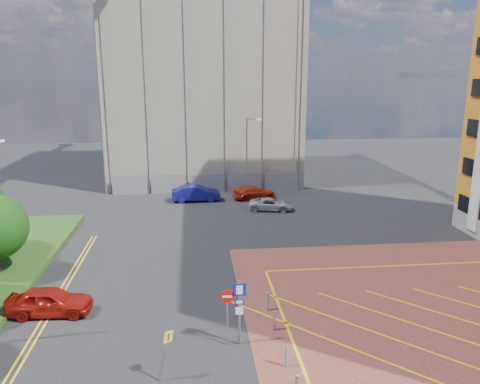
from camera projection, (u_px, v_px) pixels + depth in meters
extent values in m
plane|color=black|center=(230.00, 357.00, 20.67)|extent=(140.00, 140.00, 0.00)
cube|color=silver|center=(0.00, 141.00, 28.94)|extent=(0.50, 0.15, 0.12)
cylinder|color=#9EA0A8|center=(247.00, 158.00, 47.11)|extent=(0.16, 0.16, 8.00)
cylinder|color=#9EA0A8|center=(253.00, 119.00, 46.23)|extent=(1.20, 0.10, 0.10)
cube|color=silver|center=(259.00, 119.00, 46.30)|extent=(0.50, 0.15, 0.12)
cylinder|color=#9EA0A8|center=(239.00, 313.00, 21.29)|extent=(0.10, 0.10, 3.20)
cube|color=#0A12B0|center=(239.00, 290.00, 20.98)|extent=(0.60, 0.04, 0.60)
cube|color=white|center=(239.00, 290.00, 20.96)|extent=(0.30, 0.02, 0.42)
cube|color=#0A12B0|center=(239.00, 302.00, 21.13)|extent=(0.40, 0.04, 0.25)
cube|color=white|center=(239.00, 302.00, 21.11)|extent=(0.28, 0.02, 0.14)
cube|color=white|center=(239.00, 311.00, 21.24)|extent=(0.35, 0.04, 0.35)
cylinder|color=#9EA0A8|center=(227.00, 318.00, 21.30)|extent=(0.08, 0.08, 2.70)
cylinder|color=red|center=(227.00, 296.00, 21.00)|extent=(0.64, 0.04, 0.64)
cube|color=white|center=(227.00, 297.00, 20.98)|extent=(0.44, 0.02, 0.10)
cylinder|color=#9EA0A8|center=(164.00, 357.00, 18.80)|extent=(0.53, 0.08, 2.17)
cube|color=yellow|center=(168.00, 337.00, 18.58)|extent=(0.41, 0.41, 0.53)
cylinder|color=black|center=(286.00, 358.00, 19.82)|extent=(0.14, 0.14, 0.90)
cylinder|color=#9EA0A8|center=(274.00, 322.00, 22.71)|extent=(0.14, 0.14, 0.90)
cylinder|color=black|center=(267.00, 302.00, 24.64)|extent=(0.14, 0.14, 0.90)
cube|color=#A59887|center=(203.00, 85.00, 56.59)|extent=(21.20, 19.20, 22.00)
cube|color=orange|center=(218.00, 34.00, 57.27)|extent=(0.90, 0.90, 34.00)
cube|color=gray|center=(216.00, 183.00, 49.47)|extent=(21.60, 0.06, 2.00)
imported|color=#9B150D|center=(50.00, 301.00, 24.21)|extent=(4.37, 1.93, 1.46)
imported|color=navy|center=(196.00, 193.00, 46.13)|extent=(4.84, 1.82, 1.58)
imported|color=red|center=(254.00, 193.00, 47.02)|extent=(4.59, 2.56, 1.26)
imported|color=silver|center=(271.00, 204.00, 43.06)|extent=(4.32, 2.65, 1.12)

